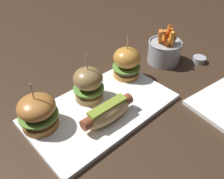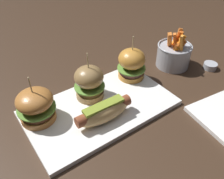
# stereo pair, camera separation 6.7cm
# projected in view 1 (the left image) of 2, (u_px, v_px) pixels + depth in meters

# --- Properties ---
(ground_plane) EXTENTS (3.00, 3.00, 0.00)m
(ground_plane) POSITION_uv_depth(u_px,v_px,m) (101.00, 110.00, 0.68)
(ground_plane) COLOR #382619
(platter_main) EXTENTS (0.42, 0.24, 0.01)m
(platter_main) POSITION_uv_depth(u_px,v_px,m) (101.00, 109.00, 0.68)
(platter_main) COLOR white
(platter_main) RESTS_ON ground
(hot_dog) EXTENTS (0.16, 0.06, 0.05)m
(hot_dog) POSITION_uv_depth(u_px,v_px,m) (108.00, 112.00, 0.61)
(hot_dog) COLOR tan
(hot_dog) RESTS_ON platter_main
(slider_left) EXTENTS (0.10, 0.10, 0.13)m
(slider_left) POSITION_uv_depth(u_px,v_px,m) (38.00, 112.00, 0.59)
(slider_left) COLOR #AD6B30
(slider_left) RESTS_ON platter_main
(slider_center) EXTENTS (0.09, 0.09, 0.15)m
(slider_center) POSITION_uv_depth(u_px,v_px,m) (89.00, 84.00, 0.67)
(slider_center) COLOR olive
(slider_center) RESTS_ON platter_main
(slider_right) EXTENTS (0.09, 0.09, 0.14)m
(slider_right) POSITION_uv_depth(u_px,v_px,m) (127.00, 62.00, 0.76)
(slider_right) COLOR #C28131
(slider_right) RESTS_ON platter_main
(fries_bucket) EXTENTS (0.12, 0.12, 0.14)m
(fries_bucket) POSITION_uv_depth(u_px,v_px,m) (164.00, 51.00, 0.86)
(fries_bucket) COLOR #A8AAB2
(fries_bucket) RESTS_ON ground
(sauce_ramekin) EXTENTS (0.05, 0.05, 0.02)m
(sauce_ramekin) POSITION_uv_depth(u_px,v_px,m) (199.00, 59.00, 0.88)
(sauce_ramekin) COLOR #A8AAB2
(sauce_ramekin) RESTS_ON ground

